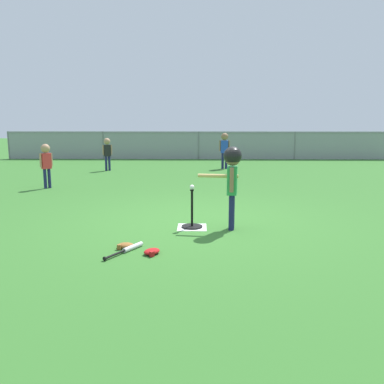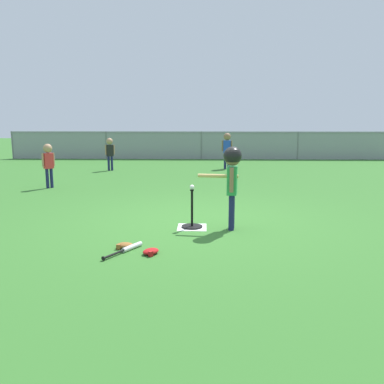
{
  "view_description": "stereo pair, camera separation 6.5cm",
  "coord_description": "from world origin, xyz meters",
  "px_view_note": "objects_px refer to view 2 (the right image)",
  "views": [
    {
      "loc": [
        0.03,
        -6.37,
        1.62
      ],
      "look_at": [
        -0.07,
        -0.38,
        0.55
      ],
      "focal_mm": 37.88,
      "sensor_mm": 36.0,
      "label": 1
    },
    {
      "loc": [
        0.1,
        -6.37,
        1.62
      ],
      "look_at": [
        -0.07,
        -0.38,
        0.55
      ],
      "focal_mm": 37.88,
      "sensor_mm": 36.0,
      "label": 2
    }
  ],
  "objects_px": {
    "baseball_on_tee": "(192,187)",
    "batting_tee": "(192,222)",
    "fielder_deep_center": "(110,150)",
    "fielder_near_right": "(48,160)",
    "glove_near_bats": "(125,245)",
    "batter_child": "(232,171)",
    "spare_bat_silver": "(128,248)",
    "fielder_deep_left": "(227,146)",
    "glove_by_plate": "(151,251)"
  },
  "relations": [
    {
      "from": "baseball_on_tee",
      "to": "batting_tee",
      "type": "bearing_deg",
      "value": 0.0
    },
    {
      "from": "fielder_deep_center",
      "to": "fielder_near_right",
      "type": "distance_m",
      "value": 3.51
    },
    {
      "from": "glove_near_bats",
      "to": "batter_child",
      "type": "bearing_deg",
      "value": 33.94
    },
    {
      "from": "spare_bat_silver",
      "to": "fielder_deep_left",
      "type": "bearing_deg",
      "value": 78.86
    },
    {
      "from": "fielder_deep_left",
      "to": "spare_bat_silver",
      "type": "xyz_separation_m",
      "value": [
        -1.72,
        -8.72,
        -0.74
      ]
    },
    {
      "from": "batter_child",
      "to": "glove_near_bats",
      "type": "distance_m",
      "value": 1.91
    },
    {
      "from": "batting_tee",
      "to": "glove_by_plate",
      "type": "height_order",
      "value": "batting_tee"
    },
    {
      "from": "fielder_deep_center",
      "to": "spare_bat_silver",
      "type": "xyz_separation_m",
      "value": [
        2.09,
        -8.14,
        -0.65
      ]
    },
    {
      "from": "batter_child",
      "to": "fielder_deep_left",
      "type": "distance_m",
      "value": 7.67
    },
    {
      "from": "fielder_deep_center",
      "to": "glove_near_bats",
      "type": "distance_m",
      "value": 8.31
    },
    {
      "from": "glove_near_bats",
      "to": "spare_bat_silver",
      "type": "bearing_deg",
      "value": -58.01
    },
    {
      "from": "glove_by_plate",
      "to": "glove_near_bats",
      "type": "bearing_deg",
      "value": 147.37
    },
    {
      "from": "spare_bat_silver",
      "to": "glove_by_plate",
      "type": "bearing_deg",
      "value": -23.21
    },
    {
      "from": "fielder_near_right",
      "to": "baseball_on_tee",
      "type": "bearing_deg",
      "value": -45.08
    },
    {
      "from": "batting_tee",
      "to": "glove_near_bats",
      "type": "height_order",
      "value": "batting_tee"
    },
    {
      "from": "batting_tee",
      "to": "fielder_deep_center",
      "type": "bearing_deg",
      "value": 112.2
    },
    {
      "from": "batter_child",
      "to": "fielder_near_right",
      "type": "distance_m",
      "value": 5.5
    },
    {
      "from": "glove_by_plate",
      "to": "glove_near_bats",
      "type": "height_order",
      "value": "same"
    },
    {
      "from": "fielder_deep_left",
      "to": "spare_bat_silver",
      "type": "bearing_deg",
      "value": -101.14
    },
    {
      "from": "baseball_on_tee",
      "to": "glove_near_bats",
      "type": "height_order",
      "value": "baseball_on_tee"
    },
    {
      "from": "spare_bat_silver",
      "to": "glove_near_bats",
      "type": "height_order",
      "value": "glove_near_bats"
    },
    {
      "from": "batter_child",
      "to": "fielder_deep_left",
      "type": "xyz_separation_m",
      "value": [
        0.36,
        7.66,
        -0.11
      ]
    },
    {
      "from": "fielder_deep_center",
      "to": "fielder_deep_left",
      "type": "bearing_deg",
      "value": 8.7
    },
    {
      "from": "fielder_deep_center",
      "to": "glove_near_bats",
      "type": "bearing_deg",
      "value": -75.87
    },
    {
      "from": "batter_child",
      "to": "spare_bat_silver",
      "type": "distance_m",
      "value": 1.92
    },
    {
      "from": "fielder_near_right",
      "to": "spare_bat_silver",
      "type": "xyz_separation_m",
      "value": [
        2.77,
        -4.69,
        -0.65
      ]
    },
    {
      "from": "batting_tee",
      "to": "spare_bat_silver",
      "type": "bearing_deg",
      "value": -123.89
    },
    {
      "from": "fielder_deep_center",
      "to": "glove_near_bats",
      "type": "xyz_separation_m",
      "value": [
        2.02,
        -8.03,
        -0.64
      ]
    },
    {
      "from": "fielder_near_right",
      "to": "spare_bat_silver",
      "type": "height_order",
      "value": "fielder_near_right"
    },
    {
      "from": "batting_tee",
      "to": "fielder_deep_center",
      "type": "height_order",
      "value": "fielder_deep_center"
    },
    {
      "from": "batter_child",
      "to": "glove_by_plate",
      "type": "xyz_separation_m",
      "value": [
        -1.06,
        -1.19,
        -0.85
      ]
    },
    {
      "from": "fielder_deep_center",
      "to": "batter_child",
      "type": "bearing_deg",
      "value": -64.05
    },
    {
      "from": "glove_by_plate",
      "to": "batting_tee",
      "type": "bearing_deg",
      "value": 69.74
    },
    {
      "from": "fielder_near_right",
      "to": "fielder_deep_center",
      "type": "bearing_deg",
      "value": 78.73
    },
    {
      "from": "baseball_on_tee",
      "to": "spare_bat_silver",
      "type": "xyz_separation_m",
      "value": [
        -0.77,
        -1.14,
        -0.59
      ]
    },
    {
      "from": "baseball_on_tee",
      "to": "batter_child",
      "type": "relative_size",
      "value": 0.06
    },
    {
      "from": "fielder_near_right",
      "to": "fielder_deep_left",
      "type": "distance_m",
      "value": 6.03
    },
    {
      "from": "batting_tee",
      "to": "fielder_deep_center",
      "type": "xyz_separation_m",
      "value": [
        -2.85,
        7.0,
        0.59
      ]
    },
    {
      "from": "fielder_deep_center",
      "to": "spare_bat_silver",
      "type": "bearing_deg",
      "value": -75.61
    },
    {
      "from": "fielder_near_right",
      "to": "spare_bat_silver",
      "type": "relative_size",
      "value": 1.7
    },
    {
      "from": "batter_child",
      "to": "fielder_near_right",
      "type": "height_order",
      "value": "batter_child"
    },
    {
      "from": "baseball_on_tee",
      "to": "fielder_deep_center",
      "type": "relative_size",
      "value": 0.07
    },
    {
      "from": "glove_by_plate",
      "to": "glove_near_bats",
      "type": "distance_m",
      "value": 0.43
    },
    {
      "from": "batter_child",
      "to": "fielder_deep_center",
      "type": "relative_size",
      "value": 1.18
    },
    {
      "from": "baseball_on_tee",
      "to": "spare_bat_silver",
      "type": "bearing_deg",
      "value": -123.89
    },
    {
      "from": "baseball_on_tee",
      "to": "glove_by_plate",
      "type": "xyz_separation_m",
      "value": [
        -0.47,
        -1.27,
        -0.59
      ]
    },
    {
      "from": "batter_child",
      "to": "glove_by_plate",
      "type": "distance_m",
      "value": 1.8
    },
    {
      "from": "baseball_on_tee",
      "to": "fielder_deep_center",
      "type": "height_order",
      "value": "fielder_deep_center"
    },
    {
      "from": "fielder_deep_center",
      "to": "batting_tee",
      "type": "bearing_deg",
      "value": -67.8
    },
    {
      "from": "baseball_on_tee",
      "to": "glove_near_bats",
      "type": "distance_m",
      "value": 1.45
    }
  ]
}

